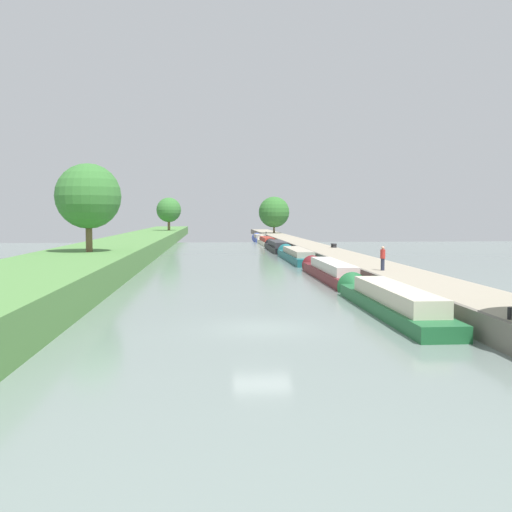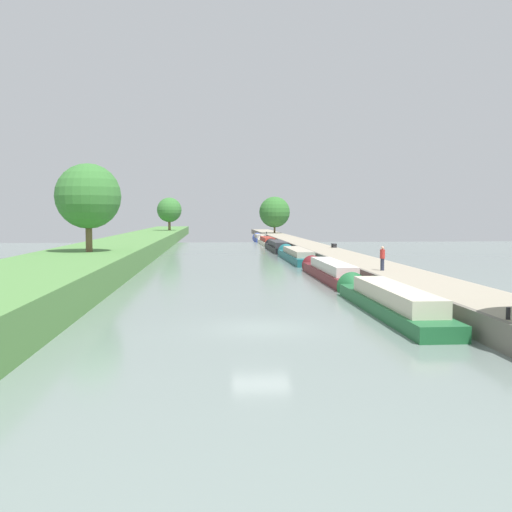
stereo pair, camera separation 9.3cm
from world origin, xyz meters
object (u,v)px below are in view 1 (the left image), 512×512
narrowboat_blue (259,238)px  mooring_bollard_near (510,313)px  narrowboat_maroon (329,271)px  narrowboat_teal (295,255)px  park_bench (334,245)px  narrowboat_green (387,300)px  narrowboat_cream (266,241)px  mooring_bollard_far (266,233)px  narrowboat_black (277,246)px  person_walking (383,258)px

narrowboat_blue → mooring_bollard_near: (1.80, -92.26, 0.83)m
narrowboat_maroon → narrowboat_teal: size_ratio=0.91×
narrowboat_maroon → park_bench: park_bench is taller
narrowboat_green → narrowboat_cream: size_ratio=0.95×
narrowboat_teal → mooring_bollard_far: size_ratio=38.21×
narrowboat_black → person_walking: person_walking is taller
narrowboat_maroon → mooring_bollard_far: bearing=88.6°
narrowboat_black → narrowboat_blue: 32.55m
narrowboat_green → narrowboat_maroon: bearing=89.5°
narrowboat_teal → park_bench: size_ratio=11.46×
narrowboat_teal → mooring_bollard_near: mooring_bollard_near is taller
narrowboat_black → person_walking: 40.82m
narrowboat_blue → person_walking: person_walking is taller
person_walking → mooring_bollard_far: bearing=90.6°
narrowboat_black → narrowboat_cream: bearing=89.6°
narrowboat_cream → narrowboat_blue: narrowboat_blue is taller
mooring_bollard_far → narrowboat_teal: bearing=-91.9°
narrowboat_blue → person_walking: 73.31m
mooring_bollard_far → park_bench: park_bench is taller
narrowboat_black → mooring_bollard_far: size_ratio=35.26×
mooring_bollard_near → park_bench: size_ratio=0.30×
mooring_bollard_far → mooring_bollard_near: bearing=-90.0°
park_bench → narrowboat_cream: bearing=100.0°
mooring_bollard_far → park_bench: bearing=-86.1°
narrowboat_green → narrowboat_blue: size_ratio=1.41×
narrowboat_maroon → mooring_bollard_near: bearing=-85.6°
narrowboat_maroon → mooring_bollard_near: mooring_bollard_near is taller
narrowboat_maroon → park_bench: size_ratio=10.47×
narrowboat_blue → person_walking: bearing=-87.9°
narrowboat_teal → mooring_bollard_far: (1.85, 54.55, 0.75)m
narrowboat_teal → narrowboat_black: same height
park_bench → narrowboat_black: bearing=113.4°
narrowboat_maroon → person_walking: person_walking is taller
narrowboat_green → narrowboat_black: size_ratio=0.96×
narrowboat_cream → park_bench: 30.08m
narrowboat_blue → park_bench: size_ratio=7.17×
narrowboat_green → narrowboat_teal: bearing=89.8°
narrowboat_cream → mooring_bollard_near: 76.99m
narrowboat_green → narrowboat_teal: size_ratio=0.88×
narrowboat_black → narrowboat_blue: bearing=89.7°
narrowboat_blue → mooring_bollard_near: mooring_bollard_near is taller
mooring_bollard_far → park_bench: (3.38, -49.39, 0.12)m
narrowboat_black → narrowboat_teal: bearing=-89.6°
narrowboat_black → person_walking: size_ratio=9.56×
narrowboat_maroon → park_bench: bearing=77.4°
narrowboat_teal → narrowboat_blue: narrowboat_teal is taller
narrowboat_green → park_bench: size_ratio=10.11×
narrowboat_blue → narrowboat_cream: bearing=-90.2°
narrowboat_blue → park_bench: bearing=-83.4°
narrowboat_maroon → person_walking: size_ratio=9.46×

